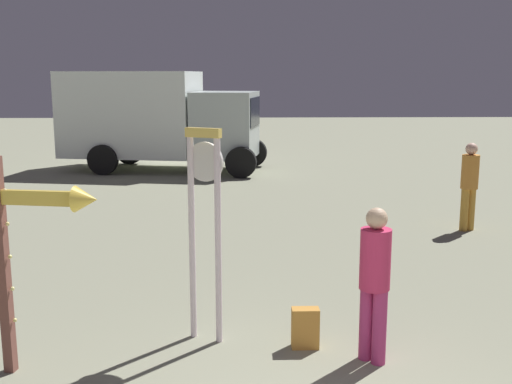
% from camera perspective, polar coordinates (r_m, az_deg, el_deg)
% --- Properties ---
extents(standing_clock, '(0.41, 0.26, 2.36)m').
position_cam_1_polar(standing_clock, '(6.66, -4.77, -1.97)').
color(standing_clock, white).
rests_on(standing_clock, ground_plane).
extents(arrow_sign, '(1.06, 0.35, 2.16)m').
position_cam_1_polar(arrow_sign, '(6.21, -19.81, -3.78)').
color(arrow_sign, brown).
rests_on(arrow_sign, ground_plane).
extents(person_near_clock, '(0.31, 0.31, 1.62)m').
position_cam_1_polar(person_near_clock, '(6.36, 10.95, -7.76)').
color(person_near_clock, '#B2326B').
rests_on(person_near_clock, ground_plane).
extents(backpack, '(0.30, 0.20, 0.45)m').
position_cam_1_polar(backpack, '(6.82, 4.59, -12.49)').
color(backpack, gold).
rests_on(backpack, ground_plane).
extents(person_distant, '(0.32, 0.32, 1.68)m').
position_cam_1_polar(person_distant, '(12.23, 19.20, 0.88)').
color(person_distant, gold).
rests_on(person_distant, ground_plane).
extents(box_truck_near, '(6.44, 3.43, 3.03)m').
position_cam_1_polar(box_truck_near, '(19.35, -9.37, 6.85)').
color(box_truck_near, white).
rests_on(box_truck_near, ground_plane).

